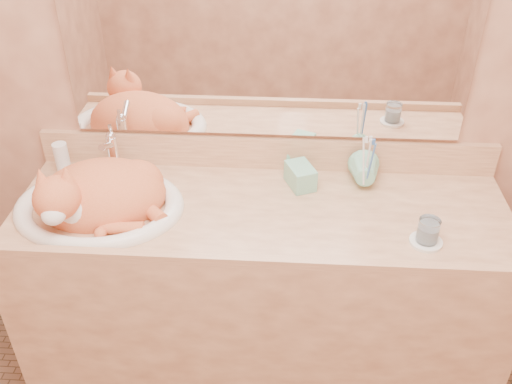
# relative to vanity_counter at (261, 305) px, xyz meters

# --- Properties ---
(wall_back) EXTENTS (2.40, 0.02, 2.50)m
(wall_back) POSITION_rel_vanity_counter_xyz_m (0.00, 0.28, 0.82)
(wall_back) COLOR #945B43
(wall_back) RESTS_ON ground
(vanity_counter) EXTENTS (1.60, 0.55, 0.85)m
(vanity_counter) POSITION_rel_vanity_counter_xyz_m (0.00, 0.00, 0.00)
(vanity_counter) COLOR #A26B48
(vanity_counter) RESTS_ON floor
(mirror) EXTENTS (1.30, 0.02, 0.80)m
(mirror) POSITION_rel_vanity_counter_xyz_m (0.00, 0.26, 0.97)
(mirror) COLOR white
(mirror) RESTS_ON wall_back
(sink_basin) EXTENTS (0.54, 0.45, 0.17)m
(sink_basin) POSITION_rel_vanity_counter_xyz_m (-0.52, -0.02, 0.51)
(sink_basin) COLOR white
(sink_basin) RESTS_ON vanity_counter
(faucet) EXTENTS (0.08, 0.13, 0.18)m
(faucet) POSITION_rel_vanity_counter_xyz_m (-0.52, 0.19, 0.51)
(faucet) COLOR white
(faucet) RESTS_ON vanity_counter
(cat) EXTENTS (0.48, 0.42, 0.22)m
(cat) POSITION_rel_vanity_counter_xyz_m (-0.52, -0.03, 0.49)
(cat) COLOR #CE572F
(cat) RESTS_ON sink_basin
(soap_dispenser) EXTENTS (0.10, 0.10, 0.17)m
(soap_dispenser) POSITION_rel_vanity_counter_xyz_m (0.15, 0.10, 0.51)
(soap_dispenser) COLOR #7FCCA9
(soap_dispenser) RESTS_ON vanity_counter
(toothbrush_cup) EXTENTS (0.11, 0.11, 0.10)m
(toothbrush_cup) POSITION_rel_vanity_counter_xyz_m (0.34, 0.13, 0.48)
(toothbrush_cup) COLOR #7FCCA9
(toothbrush_cup) RESTS_ON vanity_counter
(toothbrushes) EXTENTS (0.03, 0.03, 0.21)m
(toothbrushes) POSITION_rel_vanity_counter_xyz_m (0.34, 0.13, 0.55)
(toothbrushes) COLOR white
(toothbrushes) RESTS_ON toothbrush_cup
(saucer) EXTENTS (0.10, 0.10, 0.01)m
(saucer) POSITION_rel_vanity_counter_xyz_m (0.50, -0.13, 0.43)
(saucer) COLOR white
(saucer) RESTS_ON vanity_counter
(water_glass) EXTENTS (0.06, 0.06, 0.07)m
(water_glass) POSITION_rel_vanity_counter_xyz_m (0.50, -0.13, 0.47)
(water_glass) COLOR silver
(water_glass) RESTS_ON saucer
(lotion_bottle) EXTENTS (0.05, 0.05, 0.12)m
(lotion_bottle) POSITION_rel_vanity_counter_xyz_m (-0.70, 0.18, 0.48)
(lotion_bottle) COLOR white
(lotion_bottle) RESTS_ON vanity_counter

